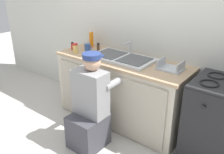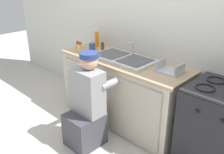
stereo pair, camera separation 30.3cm
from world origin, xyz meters
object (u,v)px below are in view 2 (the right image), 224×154
(condiment_jar, at_px, (79,47))
(spice_bottle_red, at_px, (78,45))
(coffee_mug, at_px, (92,46))
(plumber_person, at_px, (87,108))
(dish_rack_tray, at_px, (169,70))
(spice_bottle_pepper, at_px, (103,47))
(stove_range, at_px, (218,129))
(sink_double_basin, at_px, (123,58))
(soap_bottle_orange, at_px, (97,39))

(condiment_jar, bearing_deg, spice_bottle_red, 149.43)
(coffee_mug, bearing_deg, plumber_person, -46.77)
(condiment_jar, xyz_separation_m, dish_rack_tray, (1.28, 0.22, -0.04))
(spice_bottle_red, distance_m, coffee_mug, 0.22)
(spice_bottle_red, relative_size, spice_bottle_pepper, 1.00)
(condiment_jar, relative_size, spice_bottle_pepper, 1.22)
(condiment_jar, distance_m, dish_rack_tray, 1.30)
(stove_range, xyz_separation_m, spice_bottle_pepper, (-1.73, 0.10, 0.47))
(condiment_jar, bearing_deg, sink_double_basin, 15.07)
(stove_range, distance_m, spice_bottle_red, 2.10)
(dish_rack_tray, relative_size, spice_bottle_pepper, 2.67)
(spice_bottle_red, xyz_separation_m, dish_rack_tray, (1.41, 0.14, -0.03))
(stove_range, relative_size, soap_bottle_orange, 3.64)
(spice_bottle_red, bearing_deg, plumber_person, -34.41)
(sink_double_basin, xyz_separation_m, coffee_mug, (-0.58, 0.01, 0.03))
(stove_range, relative_size, condiment_jar, 7.10)
(sink_double_basin, xyz_separation_m, spice_bottle_pepper, (-0.47, 0.10, 0.03))
(soap_bottle_orange, relative_size, dish_rack_tray, 0.89)
(plumber_person, height_order, condiment_jar, plumber_person)
(coffee_mug, xyz_separation_m, spice_bottle_pepper, (0.11, 0.09, 0.00))
(sink_double_basin, height_order, spice_bottle_pepper, sink_double_basin)
(spice_bottle_red, height_order, condiment_jar, condiment_jar)
(spice_bottle_red, distance_m, condiment_jar, 0.16)
(soap_bottle_orange, bearing_deg, sink_double_basin, -13.82)
(soap_bottle_orange, height_order, spice_bottle_pepper, soap_bottle_orange)
(stove_range, distance_m, soap_bottle_orange, 2.00)
(condiment_jar, bearing_deg, dish_rack_tray, 9.66)
(stove_range, bearing_deg, soap_bottle_orange, 175.15)
(sink_double_basin, relative_size, soap_bottle_orange, 3.20)
(sink_double_basin, height_order, stove_range, sink_double_basin)
(stove_range, relative_size, coffee_mug, 7.22)
(sink_double_basin, bearing_deg, coffee_mug, 179.47)
(soap_bottle_orange, height_order, coffee_mug, soap_bottle_orange)
(coffee_mug, bearing_deg, sink_double_basin, -0.53)
(plumber_person, bearing_deg, spice_bottle_red, 145.59)
(spice_bottle_red, height_order, spice_bottle_pepper, same)
(plumber_person, bearing_deg, coffee_mug, 133.23)
(dish_rack_tray, bearing_deg, soap_bottle_orange, 174.85)
(stove_range, bearing_deg, sink_double_basin, 179.90)
(plumber_person, distance_m, spice_bottle_pepper, 1.00)
(plumber_person, relative_size, spice_bottle_red, 10.52)
(stove_range, relative_size, spice_bottle_pepper, 8.66)
(condiment_jar, xyz_separation_m, spice_bottle_pepper, (0.17, 0.27, -0.01))
(condiment_jar, distance_m, spice_bottle_pepper, 0.32)
(plumber_person, bearing_deg, dish_rack_tray, 48.57)
(soap_bottle_orange, bearing_deg, spice_bottle_pepper, -19.36)
(sink_double_basin, distance_m, soap_bottle_orange, 0.68)
(spice_bottle_red, relative_size, dish_rack_tray, 0.37)
(dish_rack_tray, bearing_deg, coffee_mug, -178.16)
(plumber_person, height_order, spice_bottle_red, plumber_person)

